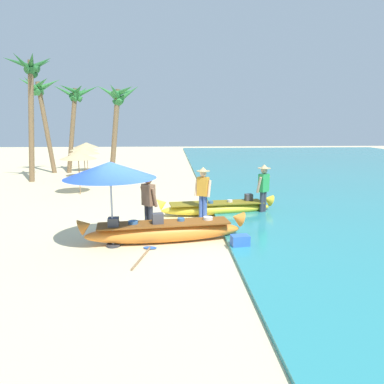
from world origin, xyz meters
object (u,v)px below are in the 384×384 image
Objects in this scene: patio_umbrella_large at (110,170)px; palm_tree_far_behind at (118,102)px; palm_tree_mid_cluster at (75,102)px; cooler_box at (240,242)px; paddle at (145,254)px; person_tourist_customer at (149,202)px; boat_orange_foreground at (164,231)px; palm_tree_tall_inland at (31,81)px; boat_yellow_midground at (217,208)px; palm_tree_leaning_seaward at (41,95)px; person_vendor_hatted at (203,190)px; person_vendor_assistant at (264,186)px.

palm_tree_far_behind is (-1.33, 11.28, 2.27)m from patio_umbrella_large.
palm_tree_mid_cluster is 12.41× the size of cooler_box.
person_tourist_customer is at bearing 89.31° from paddle.
person_tourist_customer is (-0.43, 0.58, 0.67)m from boat_orange_foreground.
palm_tree_tall_inland is at bearing 123.61° from boat_orange_foreground.
palm_tree_tall_inland is (-7.06, 10.63, 5.04)m from boat_orange_foreground.
palm_tree_far_behind is (3.12, -3.20, -0.21)m from palm_tree_mid_cluster.
palm_tree_tall_inland reaches higher than boat_orange_foreground.
boat_yellow_midground is 2.45× the size of person_tourist_customer.
cooler_box is (9.80, -14.94, -4.67)m from palm_tree_leaning_seaward.
boat_orange_foreground is 2.07m from cooler_box.
boat_orange_foreground is at bearing -76.46° from palm_tree_far_behind.
palm_tree_far_behind reaches higher than cooler_box.
patio_umbrella_large is at bearing 142.08° from paddle.
palm_tree_mid_cluster is 16.66m from paddle.
person_vendor_hatted is 3.89× the size of cooler_box.
cooler_box is (4.59, -11.67, -4.08)m from palm_tree_far_behind.
paddle is at bearing -37.92° from patio_umbrella_large.
boat_orange_foreground is 9.99× the size of cooler_box.
boat_yellow_midground is at bearing 177.81° from person_vendor_assistant.
person_tourist_customer is at bearing -56.59° from palm_tree_tall_inland.
person_vendor_hatted is 15.58m from palm_tree_leaning_seaward.
person_vendor_assistant reaches higher than person_tourist_customer.
patio_umbrella_large is at bearing -62.24° from palm_tree_tall_inland.
boat_yellow_midground is 2.39× the size of person_vendor_hatted.
palm_tree_tall_inland is (-8.86, 7.75, 5.09)m from boat_yellow_midground.
person_tourist_customer is 1.61m from patio_umbrella_large.
person_tourist_customer is 15.04m from palm_tree_mid_cluster.
person_vendor_assistant reaches higher than person_vendor_hatted.
palm_tree_leaning_seaward is 17.60m from paddle.
palm_tree_leaning_seaward reaches higher than palm_tree_mid_cluster.
palm_tree_mid_cluster reaches higher than palm_tree_far_behind.
palm_tree_mid_cluster is 1.07× the size of palm_tree_far_behind.
person_tourist_customer is 4.45m from person_vendor_assistant.
person_tourist_customer is 0.33× the size of palm_tree_far_behind.
palm_tree_tall_inland is 14.76× the size of cooler_box.
person_vendor_hatted is 1.02× the size of person_tourist_customer.
boat_orange_foreground is 2.56× the size of person_vendor_assistant.
person_vendor_hatted is (1.25, 2.21, 0.71)m from boat_orange_foreground.
palm_tree_tall_inland reaches higher than person_vendor_hatted.
paddle is (-3.86, -3.78, -0.99)m from person_vendor_assistant.
patio_umbrella_large is 0.41× the size of palm_tree_mid_cluster.
palm_tree_tall_inland is at bearing -175.30° from palm_tree_far_behind.
palm_tree_tall_inland reaches higher than palm_tree_far_behind.
palm_tree_far_behind reaches higher than paddle.
palm_tree_leaning_seaward is 1.07× the size of palm_tree_mid_cluster.
patio_umbrella_large is at bearing -146.72° from person_vendor_assistant.
palm_tree_leaning_seaward reaches higher than paddle.
person_tourist_customer is at bearing -149.76° from person_vendor_assistant.
palm_tree_leaning_seaward is at bearing 114.19° from patio_umbrella_large.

